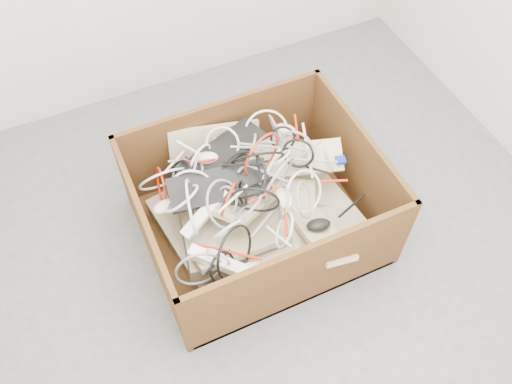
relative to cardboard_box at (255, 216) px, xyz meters
name	(u,v)px	position (x,y,z in m)	size (l,w,h in m)	color
ground	(282,272)	(0.02, -0.27, -0.14)	(3.00, 3.00, 0.00)	#4F4F51
room_shell	(298,74)	(0.02, -0.27, 1.11)	(3.04, 3.04, 2.50)	#BAB6AC
cardboard_box	(255,216)	(0.00, 0.00, 0.00)	(1.09, 0.90, 0.50)	#3E2B0F
keyboard_pile	(257,190)	(0.03, 0.04, 0.15)	(0.88, 0.92, 0.37)	tan
mice_scatter	(252,196)	(-0.03, -0.03, 0.22)	(0.82, 0.72, 0.20)	beige
power_strip_left	(205,213)	(-0.26, -0.03, 0.23)	(0.27, 0.05, 0.04)	white
power_strip_right	(219,262)	(-0.29, -0.26, 0.19)	(0.27, 0.05, 0.04)	white
vga_plug	(340,160)	(0.43, -0.02, 0.23)	(0.04, 0.04, 0.02)	#0C2EB6
cable_tangle	(235,184)	(-0.08, 0.03, 0.27)	(0.99, 0.80, 0.47)	silver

